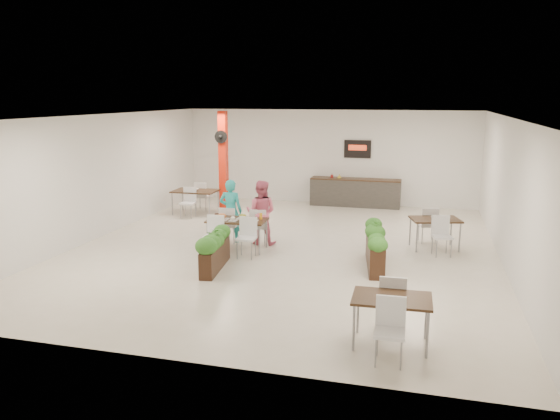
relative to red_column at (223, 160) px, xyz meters
The scene contains 12 objects.
ground 5.11m from the red_column, 51.64° to the right, with size 12.00×12.00×0.00m, color beige.
room_shell 4.85m from the red_column, 51.64° to the right, with size 10.10×12.10×3.22m.
red_column is the anchor object (origin of this frame).
service_counter 4.56m from the red_column, 25.00° to the left, with size 3.00×0.64×2.20m.
main_table 4.72m from the red_column, 65.46° to the right, with size 1.43×1.66×0.92m.
diner_man 3.94m from the red_column, 66.70° to the right, with size 0.59×0.39×1.61m, color #29B1AE.
diner_woman 4.31m from the red_column, 56.70° to the right, with size 0.79×0.61×1.62m, color #EA6887.
planter_left 6.17m from the red_column, 71.17° to the right, with size 0.57×1.73×0.90m.
planter_right 7.16m from the red_column, 41.73° to the right, with size 0.64×1.98×1.05m.
side_table_a 1.39m from the red_column, 137.77° to the right, with size 1.37×1.63×0.92m.
side_table_b 7.21m from the red_column, 23.70° to the right, with size 1.31×1.67×0.92m.
side_table_c 10.36m from the red_column, 55.40° to the right, with size 1.18×1.63×0.92m.
Camera 1 is at (3.22, -12.49, 3.68)m, focal length 35.00 mm.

